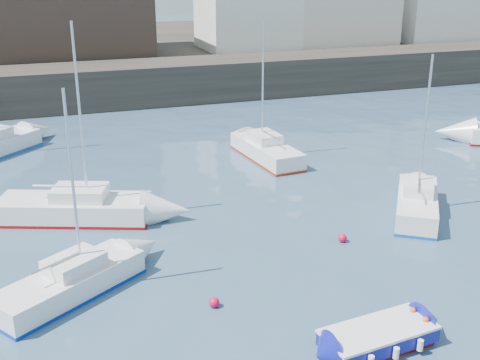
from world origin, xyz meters
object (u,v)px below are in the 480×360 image
object	(u,v)px
sailboat_f	(266,150)
buoy_near	(214,307)
sailboat_b	(75,208)
buoy_mid	(342,242)
buoy_far	(83,200)
sailboat_a	(70,282)
blue_dinghy	(378,337)
sailboat_c	(417,203)

from	to	relation	value
sailboat_f	buoy_near	xyz separation A→B (m)	(-7.17, -13.57, -0.52)
sailboat_b	buoy_mid	bearing A→B (deg)	-30.42
sailboat_f	buoy_far	world-z (taller)	sailboat_f
sailboat_a	buoy_far	bearing A→B (deg)	82.06
sailboat_a	buoy_mid	size ratio (longest dim) A/B	19.55
buoy_near	buoy_mid	bearing A→B (deg)	24.86
blue_dinghy	sailboat_c	bearing A→B (deg)	49.35
sailboat_f	buoy_far	size ratio (longest dim) A/B	19.43
sailboat_b	buoy_far	size ratio (longest dim) A/B	21.53
sailboat_a	sailboat_c	distance (m)	14.86
blue_dinghy	buoy_mid	world-z (taller)	blue_dinghy
buoy_mid	buoy_far	bearing A→B (deg)	139.32
sailboat_a	buoy_far	distance (m)	8.58
sailboat_f	sailboat_b	bearing A→B (deg)	-154.83
sailboat_c	sailboat_a	bearing A→B (deg)	-172.32
sailboat_a	sailboat_c	size ratio (longest dim) A/B	1.00
blue_dinghy	sailboat_b	world-z (taller)	sailboat_b
buoy_mid	sailboat_a	bearing A→B (deg)	-176.75
blue_dinghy	sailboat_f	bearing A→B (deg)	78.80
sailboat_b	buoy_near	size ratio (longest dim) A/B	24.07
sailboat_a	sailboat_f	distance (m)	16.07
sailboat_f	buoy_mid	bearing A→B (deg)	-95.52
sailboat_f	buoy_mid	distance (m)	10.79
sailboat_a	sailboat_c	xyz separation A→B (m)	(14.72, 1.99, 0.04)
sailboat_a	sailboat_c	bearing A→B (deg)	7.68
buoy_near	buoy_mid	distance (m)	6.76
sailboat_c	buoy_near	xyz separation A→B (m)	(-10.48, -4.24, -0.52)
buoy_far	sailboat_a	bearing A→B (deg)	-97.94
blue_dinghy	buoy_near	xyz separation A→B (m)	(-3.77, 3.58, -0.35)
sailboat_a	buoy_far	world-z (taller)	sailboat_a
sailboat_a	sailboat_b	xyz separation A→B (m)	(0.68, 6.28, 0.06)
sailboat_b	sailboat_c	size ratio (longest dim) A/B	1.21
sailboat_a	sailboat_b	distance (m)	6.31
sailboat_a	sailboat_b	world-z (taller)	sailboat_b
sailboat_f	sailboat_a	bearing A→B (deg)	-135.22
sailboat_c	sailboat_f	size ratio (longest dim) A/B	0.92
sailboat_a	buoy_far	size ratio (longest dim) A/B	17.84
sailboat_c	buoy_mid	size ratio (longest dim) A/B	19.55
sailboat_b	buoy_near	xyz separation A→B (m)	(3.56, -8.53, -0.54)
sailboat_c	sailboat_f	bearing A→B (deg)	109.56
buoy_far	sailboat_f	bearing A→B (deg)	15.50
sailboat_c	buoy_far	xyz separation A→B (m)	(-13.54, 6.50, -0.52)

